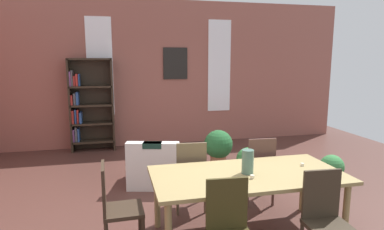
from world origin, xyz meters
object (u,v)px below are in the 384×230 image
at_px(dining_chair_far_right, 258,168).
at_px(dining_chair_head_left, 116,205).
at_px(dining_chair_near_right, 326,218).
at_px(dining_table, 248,179).
at_px(vase_on_table, 248,162).
at_px(dining_chair_far_left, 190,173).
at_px(potted_plant_by_shelf, 218,146).
at_px(bookshelf_tall, 88,104).
at_px(potted_plant_corner, 249,163).
at_px(armchair_white, 155,167).
at_px(potted_plant_window, 332,169).

height_order(dining_chair_far_right, dining_chair_head_left, same).
bearing_deg(dining_chair_near_right, dining_table, 123.02).
distance_m(vase_on_table, dining_chair_head_left, 1.47).
xyz_separation_m(dining_chair_far_left, dining_chair_head_left, (-0.95, -0.74, 0.00)).
bearing_deg(potted_plant_by_shelf, dining_chair_far_right, -88.66).
bearing_deg(vase_on_table, dining_chair_near_right, -56.66).
bearing_deg(vase_on_table, potted_plant_by_shelf, 79.64).
bearing_deg(bookshelf_tall, dining_table, -64.35).
height_order(dining_chair_head_left, potted_plant_corner, dining_chair_head_left).
relative_size(dining_table, armchair_white, 2.19).
xyz_separation_m(bookshelf_tall, armchair_white, (1.16, -2.30, -0.74)).
distance_m(dining_chair_far_left, bookshelf_tall, 3.71).
xyz_separation_m(potted_plant_by_shelf, potted_plant_corner, (0.25, -0.85, -0.07)).
bearing_deg(armchair_white, potted_plant_corner, -9.58).
bearing_deg(vase_on_table, potted_plant_window, 28.79).
bearing_deg(vase_on_table, potted_plant_corner, 66.13).
bearing_deg(potted_plant_corner, potted_plant_window, -25.40).
xyz_separation_m(dining_chair_far_right, potted_plant_window, (1.36, 0.27, -0.22)).
distance_m(dining_table, dining_chair_far_left, 0.90).
relative_size(dining_table, vase_on_table, 7.94).
xyz_separation_m(bookshelf_tall, potted_plant_corner, (2.65, -2.55, -0.70)).
xyz_separation_m(dining_chair_far_left, armchair_white, (-0.33, 1.06, -0.23)).
distance_m(vase_on_table, bookshelf_tall, 4.56).
bearing_deg(armchair_white, bookshelf_tall, 116.68).
height_order(dining_table, potted_plant_window, dining_table).
bearing_deg(dining_chair_far_right, vase_on_table, -122.85).
bearing_deg(vase_on_table, dining_chair_far_left, 122.79).
height_order(dining_chair_far_left, potted_plant_corner, dining_chair_far_left).
relative_size(bookshelf_tall, potted_plant_window, 3.83).
bearing_deg(potted_plant_window, armchair_white, 163.22).
xyz_separation_m(dining_table, potted_plant_window, (1.83, 1.01, -0.37)).
bearing_deg(armchair_white, vase_on_table, -65.85).
xyz_separation_m(vase_on_table, potted_plant_window, (1.84, 1.01, -0.57)).
distance_m(vase_on_table, armchair_white, 2.07).
height_order(vase_on_table, potted_plant_by_shelf, vase_on_table).
relative_size(dining_chair_far_right, potted_plant_corner, 1.67).
relative_size(armchair_white, potted_plant_by_shelf, 1.42).
bearing_deg(dining_chair_far_right, dining_chair_near_right, -89.65).
height_order(dining_chair_far_right, dining_chair_near_right, same).
bearing_deg(dining_table, vase_on_table, 180.00).
bearing_deg(dining_table, dining_chair_far_right, 57.47).
bearing_deg(dining_table, dining_chair_far_left, 123.11).
height_order(bookshelf_tall, potted_plant_corner, bookshelf_tall).
bearing_deg(potted_plant_corner, dining_chair_far_left, -145.15).
bearing_deg(dining_chair_far_right, dining_chair_far_left, 179.99).
height_order(dining_chair_far_right, potted_plant_corner, dining_chair_far_right).
bearing_deg(potted_plant_corner, dining_chair_near_right, -94.96).
height_order(dining_chair_far_right, bookshelf_tall, bookshelf_tall).
height_order(bookshelf_tall, potted_plant_by_shelf, bookshelf_tall).
relative_size(dining_chair_far_right, potted_plant_window, 1.82).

